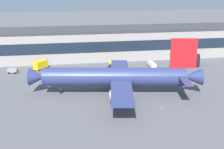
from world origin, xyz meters
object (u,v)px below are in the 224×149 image
Objects in this scene: belt_loader at (152,64)px; follow_me_car at (111,68)px; airliner at (117,77)px; pushback_tractor at (116,63)px; catering_truck at (196,60)px; traffic_cone_0 at (162,107)px; baggage_tug at (12,70)px; stair_truck at (41,65)px.

belt_loader is 1.34× the size of follow_me_car.
airliner reaches higher than pushback_tractor.
catering_truck is 51.36m from traffic_cone_0.
airliner is 34.48m from pushback_tractor.
traffic_cone_0 is at bearing -52.77° from airliner.
baggage_tug is at bearing 179.30° from belt_loader.
pushback_tractor is (-33.98, 5.23, -1.24)m from catering_truck.
stair_truck is at bearing 174.35° from belt_loader.
traffic_cone_0 is at bearing -103.15° from belt_loader.
stair_truck is at bearing 167.31° from follow_me_car.
catering_truck reaches higher than stair_truck.
belt_loader reaches higher than baggage_tug.
airliner is at bearing -125.24° from belt_loader.
airliner is at bearing -52.72° from stair_truck.
follow_me_car is (-3.20, -7.11, 0.04)m from pushback_tractor.
catering_truck is 1.40× the size of pushback_tractor.
traffic_cone_0 is at bearing -52.74° from stair_truck.
catering_truck is at bearing 0.32° from belt_loader.
pushback_tractor reaches higher than traffic_cone_0.
pushback_tractor is 47.42m from traffic_cone_0.
follow_me_car is 7.60× the size of traffic_cone_0.
baggage_tug is (-75.33, 0.57, -1.21)m from catering_truck.
stair_truck is (10.55, 3.78, 0.89)m from baggage_tug.
stair_truck is 1.12× the size of pushback_tractor.
belt_loader is at bearing -5.65° from stair_truck.
catering_truck reaches higher than belt_loader.
follow_me_car reaches higher than pushback_tractor.
airliner is at bearing 127.23° from traffic_cone_0.
airliner reaches higher than follow_me_car.
traffic_cone_0 is at bearing -84.63° from pushback_tractor.
catering_truck is at bearing -0.43° from baggage_tug.
pushback_tractor is at bearing 1.65° from stair_truck.
pushback_tractor is 8.68× the size of traffic_cone_0.
baggage_tug is 0.64× the size of stair_truck.
catering_truck is at bearing -8.76° from pushback_tractor.
stair_truck is 45.25m from belt_loader.
pushback_tractor is (41.35, 4.67, -0.04)m from baggage_tug.
baggage_tug is 38.22m from follow_me_car.
belt_loader is at bearing 54.76° from airliner.
belt_loader is 15.19m from pushback_tractor.
belt_loader is 43.00m from traffic_cone_0.
stair_truck is 28.30m from follow_me_car.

